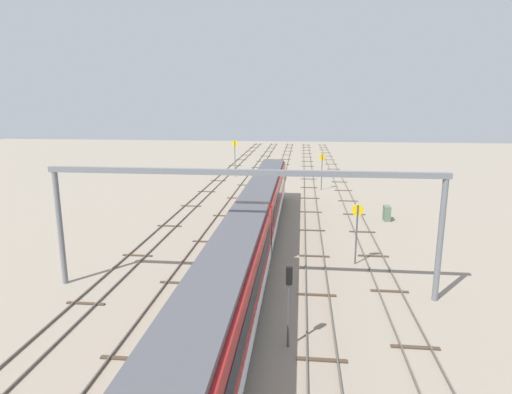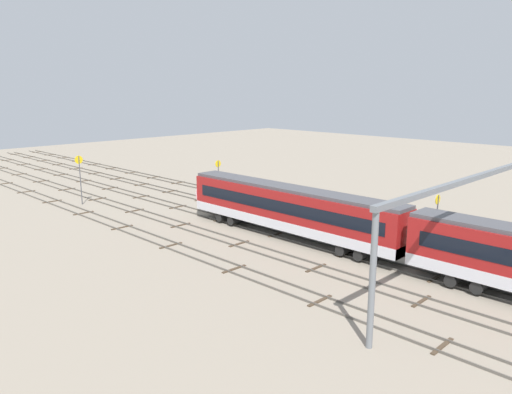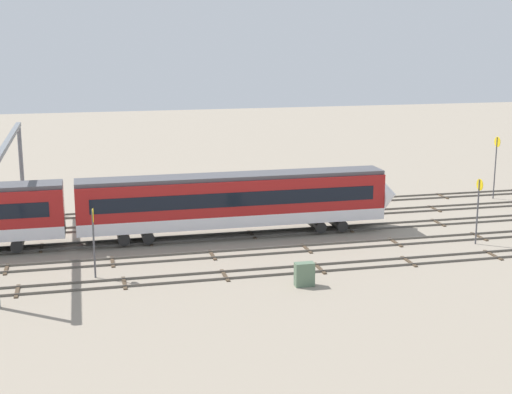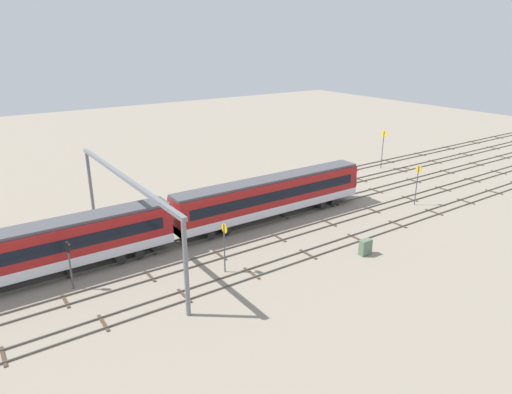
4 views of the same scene
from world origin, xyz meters
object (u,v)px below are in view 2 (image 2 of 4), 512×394
object	(u,v)px
speed_sign_near_foreground	(437,213)
speed_sign_mid_trackside	(218,174)
speed_sign_far_trackside	(80,173)
overhead_gantry	(469,200)
relay_cabinet	(347,205)

from	to	relation	value
speed_sign_near_foreground	speed_sign_mid_trackside	bearing A→B (deg)	2.80
speed_sign_near_foreground	speed_sign_far_trackside	world-z (taller)	speed_sign_far_trackside
overhead_gantry	speed_sign_far_trackside	world-z (taller)	overhead_gantry
speed_sign_far_trackside	relay_cabinet	size ratio (longest dim) A/B	3.93
speed_sign_far_trackside	relay_cabinet	distance (m)	32.14
speed_sign_near_foreground	speed_sign_mid_trackside	size ratio (longest dim) A/B	0.92
speed_sign_near_foreground	relay_cabinet	world-z (taller)	speed_sign_near_foreground
speed_sign_near_foreground	speed_sign_mid_trackside	distance (m)	28.30
overhead_gantry	speed_sign_mid_trackside	bearing A→B (deg)	-10.87
speed_sign_near_foreground	relay_cabinet	bearing A→B (deg)	-20.16
speed_sign_near_foreground	speed_sign_far_trackside	distance (m)	40.84
overhead_gantry	relay_cabinet	bearing A→B (deg)	-34.22
speed_sign_mid_trackside	speed_sign_far_trackside	size ratio (longest dim) A/B	0.84
overhead_gantry	speed_sign_near_foreground	distance (m)	10.32
overhead_gantry	relay_cabinet	size ratio (longest dim) A/B	16.19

